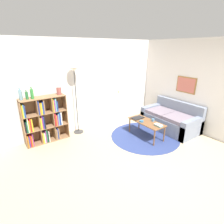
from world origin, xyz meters
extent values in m
plane|color=tan|center=(0.00, 0.00, 0.00)|extent=(14.00, 14.00, 0.00)
cube|color=silver|center=(0.00, 2.82, 1.30)|extent=(7.57, 0.05, 2.60)
cube|color=white|center=(0.68, 2.78, 1.00)|extent=(0.88, 0.02, 2.00)
sphere|color=tan|center=(0.99, 2.76, 0.96)|extent=(0.04, 0.04, 0.04)
cube|color=silver|center=(2.31, 1.40, 1.30)|extent=(0.05, 5.79, 2.60)
cube|color=olive|center=(2.27, 1.15, 1.31)|extent=(0.02, 0.62, 0.47)
cube|color=#C66656|center=(2.26, 1.15, 1.31)|extent=(0.01, 0.56, 0.41)
cylinder|color=navy|center=(0.82, 1.27, 0.00)|extent=(1.90, 1.90, 0.01)
cube|color=#936B47|center=(-2.02, 2.60, 0.60)|extent=(0.02, 0.34, 1.21)
cube|color=#936B47|center=(-0.95, 2.60, 0.60)|extent=(0.02, 0.34, 1.21)
cube|color=#936B47|center=(-1.48, 2.60, 1.20)|extent=(1.09, 0.34, 0.02)
cube|color=#936B47|center=(-1.48, 2.60, 0.01)|extent=(1.09, 0.34, 0.02)
cube|color=#936B47|center=(-1.48, 2.76, 0.60)|extent=(1.09, 0.02, 1.21)
cube|color=#936B47|center=(-1.66, 2.60, 0.60)|extent=(0.02, 0.32, 1.17)
cube|color=#936B47|center=(-1.31, 2.60, 0.60)|extent=(0.02, 0.32, 1.17)
cube|color=#936B47|center=(-1.48, 2.60, 0.41)|extent=(1.06, 0.32, 0.02)
cube|color=#936B47|center=(-1.48, 2.60, 0.80)|extent=(1.06, 0.32, 0.02)
cube|color=orange|center=(-1.99, 2.53, 0.17)|extent=(0.03, 0.19, 0.30)
cube|color=navy|center=(-1.96, 2.57, 0.15)|extent=(0.02, 0.27, 0.27)
cube|color=#B21E23|center=(-1.93, 2.54, 0.17)|extent=(0.03, 0.20, 0.30)
cube|color=orange|center=(-1.90, 2.54, 0.15)|extent=(0.02, 0.21, 0.27)
cube|color=#7F287A|center=(-1.87, 2.55, 0.18)|extent=(0.02, 0.23, 0.32)
cube|color=gold|center=(-1.62, 2.55, 0.15)|extent=(0.03, 0.22, 0.26)
cube|color=silver|center=(-1.59, 2.54, 0.15)|extent=(0.03, 0.20, 0.27)
cube|color=#7F287A|center=(-1.56, 2.57, 0.18)|extent=(0.02, 0.26, 0.32)
cube|color=#196B38|center=(-1.53, 2.56, 0.19)|extent=(0.02, 0.24, 0.34)
cube|color=black|center=(-1.51, 2.57, 0.16)|extent=(0.02, 0.26, 0.28)
cube|color=silver|center=(-1.48, 2.54, 0.16)|extent=(0.02, 0.21, 0.29)
cube|color=olive|center=(-1.27, 2.54, 0.16)|extent=(0.03, 0.20, 0.29)
cube|color=navy|center=(-1.24, 2.57, 0.17)|extent=(0.02, 0.26, 0.31)
cube|color=olive|center=(-1.22, 2.57, 0.17)|extent=(0.02, 0.26, 0.30)
cube|color=black|center=(-1.99, 2.56, 0.55)|extent=(0.03, 0.24, 0.26)
cube|color=#196B38|center=(-1.96, 2.57, 0.55)|extent=(0.02, 0.27, 0.27)
cube|color=silver|center=(-1.93, 2.57, 0.59)|extent=(0.02, 0.26, 0.35)
cube|color=orange|center=(-1.90, 2.54, 0.57)|extent=(0.03, 0.20, 0.30)
cube|color=#B21E23|center=(-1.87, 2.57, 0.59)|extent=(0.02, 0.26, 0.34)
cube|color=gold|center=(-1.84, 2.53, 0.58)|extent=(0.03, 0.19, 0.32)
cube|color=gold|center=(-1.62, 2.54, 0.57)|extent=(0.03, 0.21, 0.30)
cube|color=#7F287A|center=(-1.59, 2.57, 0.59)|extent=(0.02, 0.27, 0.34)
cube|color=navy|center=(-1.57, 2.57, 0.58)|extent=(0.02, 0.26, 0.33)
cube|color=black|center=(-1.54, 2.55, 0.58)|extent=(0.02, 0.23, 0.32)
cube|color=#B21E23|center=(-1.27, 2.53, 0.59)|extent=(0.03, 0.19, 0.34)
cube|color=orange|center=(-1.24, 2.55, 0.56)|extent=(0.02, 0.22, 0.29)
cube|color=#7F287A|center=(-1.21, 2.57, 0.56)|extent=(0.02, 0.26, 0.28)
cube|color=teal|center=(-1.18, 2.57, 0.58)|extent=(0.03, 0.27, 0.32)
cube|color=navy|center=(-1.15, 2.56, 0.59)|extent=(0.03, 0.24, 0.35)
cube|color=silver|center=(-1.11, 2.54, 0.59)|extent=(0.03, 0.20, 0.35)
cube|color=gold|center=(-1.99, 2.54, 0.96)|extent=(0.03, 0.20, 0.31)
cube|color=teal|center=(-1.96, 2.55, 0.97)|extent=(0.02, 0.22, 0.32)
cube|color=navy|center=(-1.94, 2.56, 0.96)|extent=(0.02, 0.25, 0.30)
cube|color=navy|center=(-1.63, 2.56, 0.98)|extent=(0.03, 0.24, 0.35)
cube|color=orange|center=(-1.60, 2.56, 0.95)|extent=(0.03, 0.24, 0.28)
cube|color=gold|center=(-1.57, 2.54, 0.95)|extent=(0.03, 0.21, 0.29)
cube|color=navy|center=(-1.53, 2.57, 0.96)|extent=(0.03, 0.26, 0.31)
cube|color=olive|center=(-1.50, 2.55, 0.98)|extent=(0.02, 0.22, 0.35)
cube|color=gold|center=(-1.28, 2.57, 0.98)|extent=(0.02, 0.27, 0.34)
cube|color=#7F287A|center=(-1.25, 2.56, 0.96)|extent=(0.03, 0.24, 0.31)
cube|color=teal|center=(-1.22, 2.54, 0.98)|extent=(0.03, 0.19, 0.34)
cube|color=navy|center=(-1.18, 2.56, 0.94)|extent=(0.02, 0.24, 0.27)
cylinder|color=#333333|center=(-0.60, 2.59, 0.01)|extent=(0.29, 0.29, 0.01)
cylinder|color=#333333|center=(-0.60, 2.59, 0.94)|extent=(0.02, 0.02, 1.78)
cone|color=white|center=(-0.60, 2.59, 1.83)|extent=(0.29, 0.29, 0.10)
cube|color=gray|center=(1.80, 1.22, 0.21)|extent=(0.92, 1.63, 0.42)
cube|color=gray|center=(2.18, 1.22, 0.41)|extent=(0.16, 1.63, 0.82)
cube|color=gray|center=(1.80, 0.48, 0.28)|extent=(0.92, 0.16, 0.56)
cube|color=gray|center=(1.80, 1.95, 0.28)|extent=(0.92, 0.16, 0.56)
cube|color=gray|center=(1.72, 0.89, 0.47)|extent=(0.72, 0.63, 0.10)
cube|color=gray|center=(1.72, 1.54, 0.47)|extent=(0.72, 0.63, 0.10)
cube|color=brown|center=(0.83, 1.26, 0.45)|extent=(0.46, 1.03, 0.02)
cylinder|color=brown|center=(0.64, 0.78, 0.22)|extent=(0.04, 0.04, 0.44)
cylinder|color=brown|center=(0.64, 1.73, 0.22)|extent=(0.04, 0.04, 0.44)
cylinder|color=brown|center=(1.02, 0.78, 0.22)|extent=(0.04, 0.04, 0.44)
cylinder|color=brown|center=(1.02, 1.73, 0.22)|extent=(0.04, 0.04, 0.44)
cube|color=black|center=(0.79, 1.57, 0.47)|extent=(0.35, 0.22, 0.02)
cylinder|color=teal|center=(0.70, 1.32, 0.48)|extent=(0.11, 0.11, 0.04)
cube|color=teal|center=(0.87, 0.87, 0.47)|extent=(0.12, 0.21, 0.03)
cube|color=silver|center=(0.86, 0.87, 0.49)|extent=(0.12, 0.21, 0.02)
cylinder|color=teal|center=(0.98, 1.17, 0.49)|extent=(0.08, 0.08, 0.07)
cylinder|color=#6B93A3|center=(-1.95, 2.61, 1.33)|extent=(0.08, 0.08, 0.24)
cylinder|color=#6B93A3|center=(-1.95, 2.61, 1.47)|extent=(0.03, 0.03, 0.06)
cylinder|color=#236633|center=(-1.82, 2.60, 1.29)|extent=(0.06, 0.06, 0.18)
cylinder|color=#236633|center=(-1.82, 2.60, 1.41)|extent=(0.02, 0.02, 0.04)
cylinder|color=#2D8438|center=(-1.71, 2.57, 1.32)|extent=(0.07, 0.07, 0.23)
cylinder|color=#2D8438|center=(-1.71, 2.57, 1.46)|extent=(0.03, 0.03, 0.06)
cylinder|color=#934C47|center=(-1.05, 2.60, 1.30)|extent=(0.12, 0.12, 0.19)
camera|label=1|loc=(-2.44, -1.80, 2.36)|focal=28.00mm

